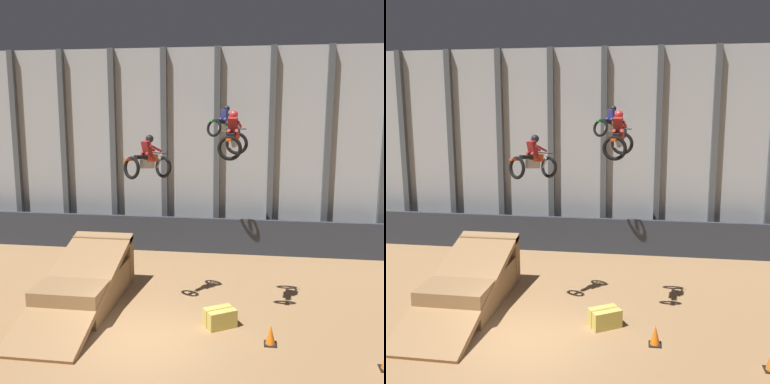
% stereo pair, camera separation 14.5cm
% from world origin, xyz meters
% --- Properties ---
extents(ground_plane, '(60.00, 60.00, 0.00)m').
position_xyz_m(ground_plane, '(0.00, 0.00, 0.00)').
color(ground_plane, '#9E754C').
extents(arena_back_wall, '(32.00, 0.40, 9.43)m').
position_xyz_m(arena_back_wall, '(0.00, 9.76, 4.71)').
color(arena_back_wall, '#ADB2B7').
rests_on(arena_back_wall, ground_plane).
extents(lower_barrier, '(31.36, 0.20, 1.65)m').
position_xyz_m(lower_barrier, '(0.00, 8.41, 0.82)').
color(lower_barrier, '#2D333D').
rests_on(lower_barrier, ground_plane).
extents(dirt_ramp, '(2.25, 6.09, 1.99)m').
position_xyz_m(dirt_ramp, '(-2.61, 2.53, 0.66)').
color(dirt_ramp, '#966F48').
rests_on(dirt_ramp, ground_plane).
extents(rider_bike_left_air, '(1.48, 1.70, 1.50)m').
position_xyz_m(rider_bike_left_air, '(-0.40, 2.64, 4.91)').
color(rider_bike_left_air, black).
extents(rider_bike_center_air, '(1.47, 1.76, 1.57)m').
position_xyz_m(rider_bike_center_air, '(1.75, 7.53, 5.92)').
color(rider_bike_center_air, black).
extents(rider_bike_right_air, '(0.89, 1.79, 1.46)m').
position_xyz_m(rider_bike_right_air, '(2.40, 2.17, 5.68)').
color(rider_bike_right_air, black).
extents(traffic_cone_near_ramp, '(0.36, 0.36, 0.58)m').
position_xyz_m(traffic_cone_near_ramp, '(3.63, 0.29, 0.28)').
color(traffic_cone_near_ramp, black).
rests_on(traffic_cone_near_ramp, ground_plane).
extents(hay_bale_trackside, '(1.08, 0.98, 0.57)m').
position_xyz_m(hay_bale_trackside, '(2.13, 1.19, 0.28)').
color(hay_bale_trackside, '#CCB751').
rests_on(hay_bale_trackside, ground_plane).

